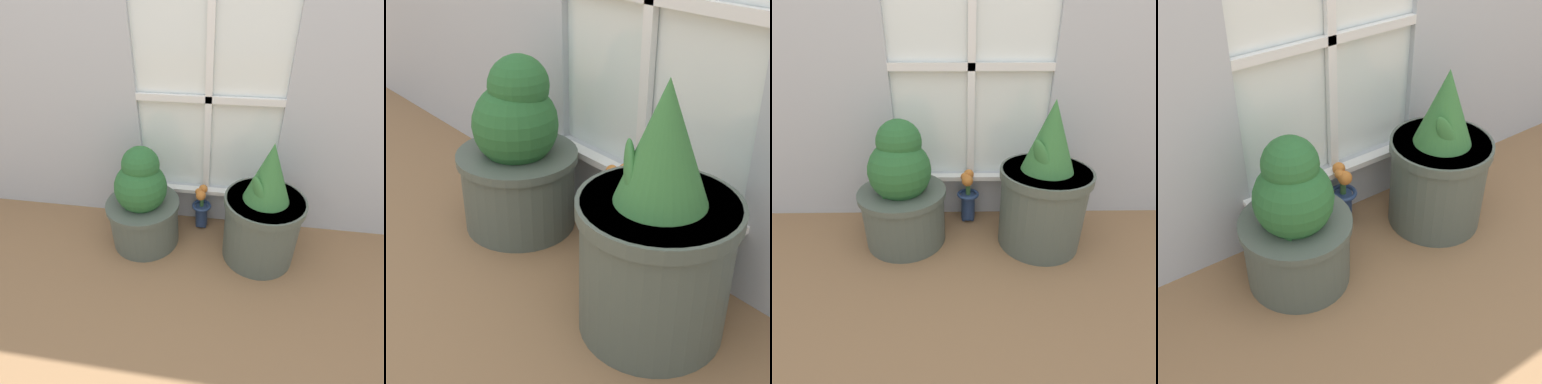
# 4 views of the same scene
# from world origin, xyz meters

# --- Properties ---
(ground_plane) EXTENTS (10.00, 10.00, 0.00)m
(ground_plane) POSITION_xyz_m (0.00, 0.00, 0.00)
(ground_plane) COLOR olive
(potted_plant_left) EXTENTS (0.41, 0.41, 0.61)m
(potted_plant_left) POSITION_xyz_m (-0.33, 0.26, 0.26)
(potted_plant_left) COLOR #4C564C
(potted_plant_left) RESTS_ON ground_plane
(potted_plant_right) EXTENTS (0.42, 0.42, 0.70)m
(potted_plant_right) POSITION_xyz_m (0.33, 0.23, 0.28)
(potted_plant_right) COLOR #4C564C
(potted_plant_right) RESTS_ON ground_plane
(flower_vase) EXTENTS (0.12, 0.12, 0.29)m
(flower_vase) POSITION_xyz_m (-0.02, 0.42, 0.16)
(flower_vase) COLOR navy
(flower_vase) RESTS_ON ground_plane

